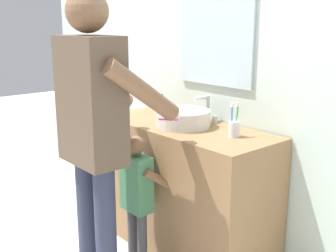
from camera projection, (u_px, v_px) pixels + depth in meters
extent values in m
cube|color=silver|center=(220.00, 53.00, 2.93)|extent=(4.40, 0.08, 2.70)
cube|color=silver|center=(215.00, 30.00, 2.86)|extent=(0.65, 0.02, 0.74)
cube|color=olive|center=(184.00, 188.00, 2.95)|extent=(1.29, 0.54, 0.89)
cylinder|color=silver|center=(183.00, 118.00, 2.81)|extent=(0.36, 0.36, 0.11)
cylinder|color=#B1B1AD|center=(183.00, 117.00, 2.81)|extent=(0.30, 0.30, 0.09)
cylinder|color=#B7BABF|center=(208.00, 108.00, 2.95)|extent=(0.03, 0.03, 0.18)
cylinder|color=#B7BABF|center=(202.00, 98.00, 2.89)|extent=(0.02, 0.12, 0.02)
cylinder|color=#B7BABF|center=(200.00, 116.00, 3.02)|extent=(0.04, 0.04, 0.05)
cylinder|color=#B7BABF|center=(215.00, 119.00, 2.92)|extent=(0.04, 0.04, 0.05)
cylinder|color=silver|center=(234.00, 129.00, 2.57)|extent=(0.07, 0.07, 0.09)
cylinder|color=green|center=(236.00, 120.00, 2.56)|extent=(0.03, 0.01, 0.17)
cube|color=white|center=(237.00, 105.00, 2.54)|extent=(0.01, 0.02, 0.02)
cylinder|color=blue|center=(232.00, 121.00, 2.55)|extent=(0.02, 0.02, 0.17)
cube|color=white|center=(232.00, 105.00, 2.53)|extent=(0.01, 0.02, 0.02)
cylinder|color=gold|center=(162.00, 108.00, 3.10)|extent=(0.06, 0.06, 0.13)
cylinder|color=#2D2D2D|center=(162.00, 97.00, 3.08)|extent=(0.02, 0.02, 0.04)
cylinder|color=#47474C|center=(133.00, 236.00, 2.78)|extent=(0.06, 0.06, 0.41)
cylinder|color=#47474C|center=(142.00, 242.00, 2.71)|extent=(0.06, 0.06, 0.41)
cube|color=#427F56|center=(136.00, 183.00, 2.65)|extent=(0.21, 0.12, 0.36)
sphere|color=brown|center=(136.00, 145.00, 2.59)|extent=(0.12, 0.12, 0.12)
cylinder|color=brown|center=(137.00, 170.00, 2.79)|extent=(0.05, 0.25, 0.19)
cylinder|color=brown|center=(159.00, 180.00, 2.62)|extent=(0.05, 0.25, 0.19)
cylinder|color=#2D334C|center=(88.00, 221.00, 2.57)|extent=(0.12, 0.12, 0.80)
cylinder|color=#2D334C|center=(106.00, 233.00, 2.42)|extent=(0.12, 0.12, 0.80)
cube|color=brown|center=(91.00, 101.00, 2.32)|extent=(0.40, 0.23, 0.69)
sphere|color=brown|center=(87.00, 11.00, 2.20)|extent=(0.23, 0.23, 0.23)
cylinder|color=brown|center=(98.00, 82.00, 2.58)|extent=(0.10, 0.48, 0.38)
cylinder|color=brown|center=(142.00, 91.00, 2.26)|extent=(0.10, 0.48, 0.38)
cylinder|color=#E5387F|center=(168.00, 120.00, 2.42)|extent=(0.01, 0.14, 0.03)
cube|color=white|center=(178.00, 116.00, 2.46)|extent=(0.01, 0.02, 0.02)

